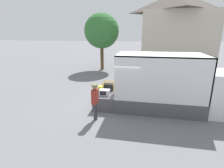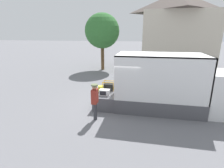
% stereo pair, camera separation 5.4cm
% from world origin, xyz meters
% --- Properties ---
extents(ground_plane, '(160.00, 160.00, 0.00)m').
position_xyz_m(ground_plane, '(0.00, 0.00, 0.00)').
color(ground_plane, slate).
extents(box_truck, '(6.78, 2.36, 2.98)m').
position_xyz_m(box_truck, '(4.02, 0.00, 0.93)').
color(box_truck, white).
rests_on(box_truck, ground).
extents(tailgate_deck, '(1.19, 2.24, 0.76)m').
position_xyz_m(tailgate_deck, '(-0.60, 0.00, 0.38)').
color(tailgate_deck, '#4C4C51').
rests_on(tailgate_deck, ground).
extents(microwave, '(0.54, 0.36, 0.32)m').
position_xyz_m(microwave, '(-0.64, -0.54, 0.92)').
color(microwave, white).
rests_on(microwave, tailgate_deck).
extents(portable_generator, '(0.67, 0.42, 0.53)m').
position_xyz_m(portable_generator, '(-0.59, 0.36, 0.96)').
color(portable_generator, black).
rests_on(portable_generator, tailgate_deck).
extents(orange_bucket, '(0.31, 0.31, 0.33)m').
position_xyz_m(orange_bucket, '(-1.00, 0.02, 0.92)').
color(orange_bucket, yellow).
rests_on(orange_bucket, tailgate_deck).
extents(worker_person, '(0.32, 0.44, 1.76)m').
position_xyz_m(worker_person, '(-0.77, -1.93, 1.08)').
color(worker_person, '#38383D').
rests_on(worker_person, ground).
extents(house_backdrop, '(7.50, 7.88, 8.32)m').
position_xyz_m(house_backdrop, '(4.56, 12.42, 4.24)').
color(house_backdrop, beige).
rests_on(house_backdrop, ground).
extents(street_tree, '(3.72, 3.72, 6.07)m').
position_xyz_m(street_tree, '(-3.33, 9.75, 4.20)').
color(street_tree, brown).
rests_on(street_tree, ground).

